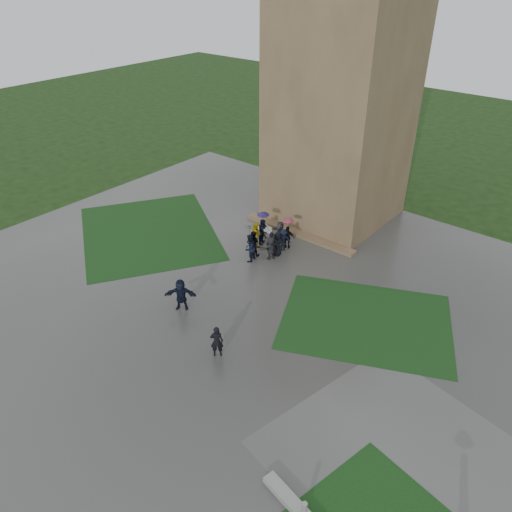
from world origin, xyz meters
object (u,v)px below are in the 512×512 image
Objects in this scene: tower at (342,95)px; bench at (264,230)px; pedestrian_near at (217,341)px; pedestrian_mid at (181,294)px.

tower reaches higher than bench.
tower reaches higher than pedestrian_near.
bench is (-1.91, -5.93, -8.58)m from tower.
tower is 12.98× the size of bench.
pedestrian_near is (4.09, -17.12, -8.10)m from tower.
pedestrian_mid is (1.82, -9.67, 0.56)m from bench.
tower is at bearing -116.98° from pedestrian_near.
pedestrian_mid is (-0.10, -15.61, -8.03)m from tower.
pedestrian_mid is at bearing -60.36° from pedestrian_near.
bench is 12.71m from pedestrian_near.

